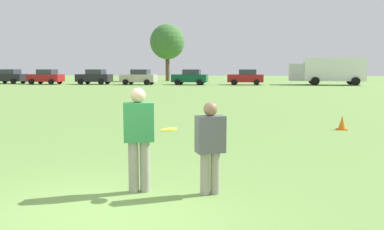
{
  "coord_description": "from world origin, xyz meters",
  "views": [
    {
      "loc": [
        1.81,
        -5.44,
        2.1
      ],
      "look_at": [
        1.05,
        1.6,
        1.24
      ],
      "focal_mm": 37.0,
      "sensor_mm": 36.0,
      "label": 1
    }
  ],
  "objects_px": {
    "frisbee": "(169,130)",
    "parked_car_mid_left": "(46,77)",
    "traffic_cone": "(342,123)",
    "parked_car_near_left": "(9,76)",
    "player_thrower": "(139,134)",
    "parked_car_far_right": "(246,77)",
    "box_truck": "(328,70)",
    "parked_car_mid_right": "(139,77)",
    "parked_car_near_right": "(190,77)",
    "player_defender": "(210,143)",
    "parked_car_center": "(95,77)"
  },
  "relations": [
    {
      "from": "player_thrower",
      "to": "parked_car_far_right",
      "type": "relative_size",
      "value": 0.41
    },
    {
      "from": "player_thrower",
      "to": "parked_car_mid_left",
      "type": "height_order",
      "value": "parked_car_mid_left"
    },
    {
      "from": "traffic_cone",
      "to": "parked_car_near_right",
      "type": "xyz_separation_m",
      "value": [
        -8.9,
        33.21,
        0.69
      ]
    },
    {
      "from": "parked_car_mid_right",
      "to": "parked_car_center",
      "type": "bearing_deg",
      "value": 176.41
    },
    {
      "from": "parked_car_near_left",
      "to": "parked_car_mid_right",
      "type": "distance_m",
      "value": 17.01
    },
    {
      "from": "parked_car_far_right",
      "to": "box_truck",
      "type": "xyz_separation_m",
      "value": [
        9.6,
        0.89,
        0.83
      ]
    },
    {
      "from": "box_truck",
      "to": "frisbee",
      "type": "bearing_deg",
      "value": -105.94
    },
    {
      "from": "player_thrower",
      "to": "box_truck",
      "type": "height_order",
      "value": "box_truck"
    },
    {
      "from": "box_truck",
      "to": "player_thrower",
      "type": "bearing_deg",
      "value": -106.61
    },
    {
      "from": "parked_car_mid_left",
      "to": "parked_car_mid_right",
      "type": "height_order",
      "value": "same"
    },
    {
      "from": "frisbee",
      "to": "parked_car_mid_left",
      "type": "height_order",
      "value": "parked_car_mid_left"
    },
    {
      "from": "player_thrower",
      "to": "frisbee",
      "type": "height_order",
      "value": "player_thrower"
    },
    {
      "from": "parked_car_near_right",
      "to": "parked_car_far_right",
      "type": "distance_m",
      "value": 6.63
    },
    {
      "from": "parked_car_near_left",
      "to": "parked_car_near_right",
      "type": "xyz_separation_m",
      "value": [
        23.1,
        -0.49,
        0.0
      ]
    },
    {
      "from": "frisbee",
      "to": "parked_car_near_right",
      "type": "xyz_separation_m",
      "value": [
        -4.22,
        40.57,
        -0.16
      ]
    },
    {
      "from": "parked_car_near_left",
      "to": "box_truck",
      "type": "height_order",
      "value": "box_truck"
    },
    {
      "from": "frisbee",
      "to": "parked_car_far_right",
      "type": "xyz_separation_m",
      "value": [
        2.39,
        41.1,
        -0.16
      ]
    },
    {
      "from": "frisbee",
      "to": "parked_car_mid_right",
      "type": "xyz_separation_m",
      "value": [
        -10.33,
        40.15,
        -0.16
      ]
    },
    {
      "from": "parked_car_center",
      "to": "parked_car_mid_right",
      "type": "height_order",
      "value": "same"
    },
    {
      "from": "player_defender",
      "to": "parked_car_far_right",
      "type": "height_order",
      "value": "parked_car_far_right"
    },
    {
      "from": "parked_car_center",
      "to": "parked_car_near_left",
      "type": "bearing_deg",
      "value": 177.18
    },
    {
      "from": "parked_car_near_right",
      "to": "box_truck",
      "type": "bearing_deg",
      "value": 5.0
    },
    {
      "from": "parked_car_near_left",
      "to": "parked_car_near_right",
      "type": "bearing_deg",
      "value": -1.22
    },
    {
      "from": "parked_car_mid_right",
      "to": "parked_car_far_right",
      "type": "relative_size",
      "value": 1.0
    },
    {
      "from": "parked_car_mid_right",
      "to": "parked_car_near_right",
      "type": "distance_m",
      "value": 6.13
    },
    {
      "from": "player_defender",
      "to": "parked_car_mid_right",
      "type": "relative_size",
      "value": 0.36
    },
    {
      "from": "player_defender",
      "to": "parked_car_near_left",
      "type": "height_order",
      "value": "parked_car_near_left"
    },
    {
      "from": "parked_car_near_left",
      "to": "parked_car_near_right",
      "type": "relative_size",
      "value": 1.0
    },
    {
      "from": "frisbee",
      "to": "parked_car_mid_left",
      "type": "bearing_deg",
      "value": 118.73
    },
    {
      "from": "player_defender",
      "to": "parked_car_mid_right",
      "type": "bearing_deg",
      "value": 105.36
    },
    {
      "from": "player_defender",
      "to": "parked_car_center",
      "type": "relative_size",
      "value": 0.36
    },
    {
      "from": "traffic_cone",
      "to": "parked_car_far_right",
      "type": "height_order",
      "value": "parked_car_far_right"
    },
    {
      "from": "parked_car_mid_left",
      "to": "parked_car_far_right",
      "type": "xyz_separation_m",
      "value": [
        24.36,
        1.03,
        0.0
      ]
    },
    {
      "from": "parked_car_near_left",
      "to": "parked_car_mid_left",
      "type": "xyz_separation_m",
      "value": [
        5.35,
        -0.99,
        0.0
      ]
    },
    {
      "from": "parked_car_near_left",
      "to": "parked_car_mid_left",
      "type": "height_order",
      "value": "same"
    },
    {
      "from": "traffic_cone",
      "to": "parked_car_center",
      "type": "relative_size",
      "value": 0.11
    },
    {
      "from": "parked_car_far_right",
      "to": "box_truck",
      "type": "relative_size",
      "value": 0.5
    },
    {
      "from": "parked_car_mid_left",
      "to": "parked_car_near_left",
      "type": "bearing_deg",
      "value": 169.52
    },
    {
      "from": "frisbee",
      "to": "parked_car_near_left",
      "type": "xyz_separation_m",
      "value": [
        -27.32,
        41.06,
        -0.16
      ]
    },
    {
      "from": "frisbee",
      "to": "traffic_cone",
      "type": "distance_m",
      "value": 8.77
    },
    {
      "from": "parked_car_near_left",
      "to": "parked_car_far_right",
      "type": "bearing_deg",
      "value": 0.07
    },
    {
      "from": "parked_car_near_left",
      "to": "parked_car_far_right",
      "type": "height_order",
      "value": "same"
    },
    {
      "from": "parked_car_mid_right",
      "to": "parked_car_near_right",
      "type": "bearing_deg",
      "value": 3.94
    },
    {
      "from": "frisbee",
      "to": "parked_car_mid_left",
      "type": "distance_m",
      "value": 45.7
    },
    {
      "from": "player_thrower",
      "to": "parked_car_mid_right",
      "type": "xyz_separation_m",
      "value": [
        -9.82,
        40.09,
        -0.07
      ]
    },
    {
      "from": "player_thrower",
      "to": "parked_car_mid_right",
      "type": "relative_size",
      "value": 0.41
    },
    {
      "from": "traffic_cone",
      "to": "parked_car_near_left",
      "type": "relative_size",
      "value": 0.11
    },
    {
      "from": "player_thrower",
      "to": "parked_car_mid_left",
      "type": "distance_m",
      "value": 45.4
    },
    {
      "from": "player_thrower",
      "to": "parked_car_near_right",
      "type": "distance_m",
      "value": 40.68
    },
    {
      "from": "frisbee",
      "to": "parked_car_mid_left",
      "type": "xyz_separation_m",
      "value": [
        -21.97,
        40.07,
        -0.16
      ]
    }
  ]
}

